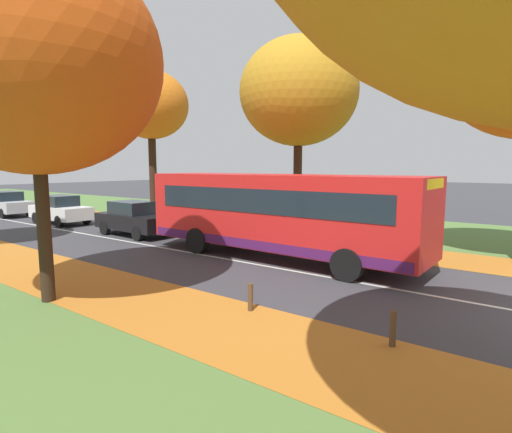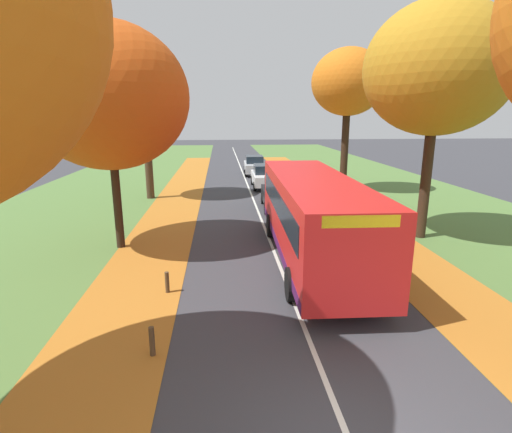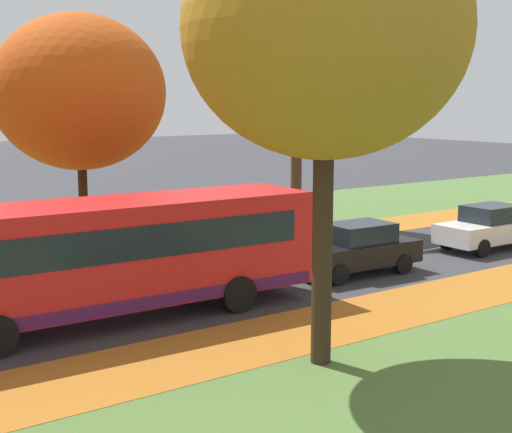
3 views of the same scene
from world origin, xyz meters
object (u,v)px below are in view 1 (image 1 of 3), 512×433
object	(u,v)px
bollard_third	(393,329)
bollard_fourth	(250,297)
tree_right_near	(299,93)
tree_left_near	(33,59)
tree_right_mid	(151,106)
bus	(278,211)
car_silver_third_in_line	(7,204)
car_white_following	(60,210)
car_black_lead	(134,218)

from	to	relation	value
bollard_third	bollard_fourth	xyz separation A→B (m)	(-0.08, 3.18, -0.02)
tree_right_near	bollard_third	distance (m)	14.21
tree_left_near	tree_right_mid	world-z (taller)	tree_right_mid
tree_left_near	tree_right_near	world-z (taller)	tree_right_near
bus	car_silver_third_in_line	xyz separation A→B (m)	(-0.26, 21.21, -0.89)
bollard_third	car_white_following	size ratio (longest dim) A/B	0.16
car_black_lead	car_white_following	distance (m)	6.65
car_black_lead	car_white_following	bearing A→B (deg)	90.53
tree_right_mid	bus	size ratio (longest dim) A/B	0.88
tree_left_near	tree_right_near	distance (m)	12.46
tree_right_mid	bollard_fourth	world-z (taller)	tree_right_mid
bus	car_black_lead	world-z (taller)	bus
tree_right_near	car_black_lead	xyz separation A→B (m)	(-5.26, 5.86, -5.95)
tree_right_near	car_white_following	xyz separation A→B (m)	(-5.32, 12.50, -5.95)
tree_right_mid	bus	bearing A→B (deg)	-111.50
tree_left_near	bus	bearing A→B (deg)	-15.79
bus	car_silver_third_in_line	bearing A→B (deg)	90.70
bus	car_silver_third_in_line	size ratio (longest dim) A/B	2.47
tree_right_mid	bus	distance (m)	14.80
bollard_third	car_white_following	distance (m)	20.86
tree_left_near	bollard_third	distance (m)	9.58
bollard_third	car_white_following	bearing A→B (deg)	77.11
bollard_third	car_silver_third_in_line	bearing A→B (deg)	80.52
tree_left_near	car_silver_third_in_line	size ratio (longest dim) A/B	1.96
tree_right_near	car_white_following	world-z (taller)	tree_right_near
tree_right_mid	tree_left_near	bearing A→B (deg)	-138.51
tree_right_near	tree_right_mid	xyz separation A→B (m)	(-0.18, 10.56, 0.28)
tree_right_near	car_silver_third_in_line	xyz separation A→B (m)	(-5.50, 18.93, -5.95)
tree_right_mid	car_black_lead	size ratio (longest dim) A/B	2.16
tree_right_near	car_white_following	size ratio (longest dim) A/B	2.21
bus	bollard_third	bearing A→B (deg)	-130.44
tree_right_near	tree_right_mid	distance (m)	10.56
tree_right_mid	car_white_following	world-z (taller)	tree_right_mid
tree_left_near	car_black_lead	xyz separation A→B (m)	(7.15, 6.11, -4.86)
bollard_fourth	tree_left_near	bearing A→B (deg)	118.20
tree_right_mid	car_silver_third_in_line	size ratio (longest dim) A/B	2.17
tree_right_near	bollard_third	size ratio (longest dim) A/B	13.75
bollard_fourth	car_black_lead	distance (m)	11.56
tree_left_near	car_white_following	size ratio (longest dim) A/B	1.97
tree_right_mid	car_silver_third_in_line	bearing A→B (deg)	122.43
bollard_third	car_silver_third_in_line	world-z (taller)	car_silver_third_in_line
car_black_lead	bollard_third	bearing A→B (deg)	-109.00
tree_right_near	car_white_following	distance (m)	14.83
tree_right_mid	bus	xyz separation A→B (m)	(-5.06, -12.84, -5.34)
car_white_following	bollard_third	bearing A→B (deg)	-102.89
bollard_fourth	tree_right_near	bearing A→B (deg)	24.84
car_black_lead	car_silver_third_in_line	distance (m)	13.07
bus	car_black_lead	distance (m)	8.19
tree_left_near	bollard_third	size ratio (longest dim) A/B	12.23
bollard_fourth	bus	size ratio (longest dim) A/B	0.06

